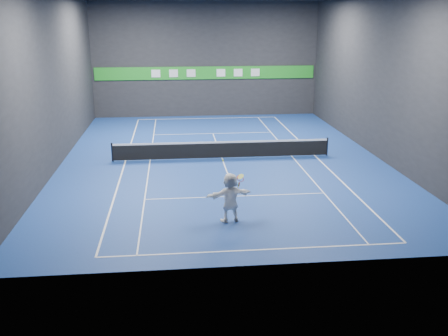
{
  "coord_description": "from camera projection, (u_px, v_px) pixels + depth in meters",
  "views": [
    {
      "loc": [
        -2.73,
        -27.54,
        7.81
      ],
      "look_at": [
        -0.59,
        -6.86,
        1.5
      ],
      "focal_mm": 40.0,
      "sensor_mm": 36.0,
      "label": 1
    }
  ],
  "objects": [
    {
      "name": "tennis_net",
      "position": [
        222.0,
        149.0,
        28.59
      ],
      "size": [
        12.5,
        0.1,
        1.07
      ],
      "color": "black",
      "rests_on": "ground"
    },
    {
      "name": "sponsor_banner",
      "position": [
        206.0,
        73.0,
        40.04
      ],
      "size": [
        17.64,
        0.11,
        1.0
      ],
      "color": "#209423",
      "rests_on": "wall_back"
    },
    {
      "name": "center_service_line",
      "position": [
        222.0,
        158.0,
        28.75
      ],
      "size": [
        0.06,
        12.8,
        0.01
      ],
      "primitive_type": "cube",
      "color": "white",
      "rests_on": "ground"
    },
    {
      "name": "ground",
      "position": [
        222.0,
        158.0,
        28.75
      ],
      "size": [
        26.0,
        26.0,
        0.0
      ],
      "primitive_type": "plane",
      "color": "navy",
      "rests_on": "ground"
    },
    {
      "name": "wall_front",
      "position": [
        264.0,
        131.0,
        15.07
      ],
      "size": [
        18.0,
        0.1,
        9.0
      ],
      "primitive_type": "cube",
      "color": "black",
      "rests_on": "ground"
    },
    {
      "name": "wall_left",
      "position": [
        54.0,
        82.0,
        26.56
      ],
      "size": [
        0.1,
        26.0,
        9.0
      ],
      "primitive_type": "cube",
      "color": "black",
      "rests_on": "ground"
    },
    {
      "name": "sideline_singles_left",
      "position": [
        150.0,
        160.0,
        28.34
      ],
      "size": [
        0.06,
        23.78,
        0.01
      ],
      "primitive_type": "cube",
      "color": "white",
      "rests_on": "ground"
    },
    {
      "name": "tennis_racket",
      "position": [
        240.0,
        179.0,
        19.5
      ],
      "size": [
        0.41,
        0.37,
        0.57
      ],
      "color": "red",
      "rests_on": "player"
    },
    {
      "name": "sideline_doubles_right",
      "position": [
        315.0,
        156.0,
        29.29
      ],
      "size": [
        0.08,
        23.78,
        0.01
      ],
      "primitive_type": "cube",
      "color": "white",
      "rests_on": "ground"
    },
    {
      "name": "tennis_ball",
      "position": [
        223.0,
        160.0,
        19.11
      ],
      "size": [
        0.07,
        0.07,
        0.07
      ],
      "primitive_type": "sphere",
      "color": "#C9ED27",
      "rests_on": "player"
    },
    {
      "name": "sideline_doubles_left",
      "position": [
        126.0,
        161.0,
        28.21
      ],
      "size": [
        0.08,
        23.78,
        0.01
      ],
      "primitive_type": "cube",
      "color": "white",
      "rests_on": "ground"
    },
    {
      "name": "player",
      "position": [
        230.0,
        197.0,
        19.63
      ],
      "size": [
        1.94,
        1.01,
        2.0
      ],
      "primitive_type": "imported",
      "rotation": [
        0.0,
        0.0,
        3.38
      ],
      "color": "white",
      "rests_on": "ground"
    },
    {
      "name": "service_line_far",
      "position": [
        213.0,
        133.0,
        34.84
      ],
      "size": [
        8.23,
        0.06,
        0.01
      ],
      "primitive_type": "cube",
      "color": "white",
      "rests_on": "ground"
    },
    {
      "name": "service_line_near",
      "position": [
        236.0,
        196.0,
        22.66
      ],
      "size": [
        8.23,
        0.06,
        0.01
      ],
      "primitive_type": "cube",
      "color": "white",
      "rests_on": "ground"
    },
    {
      "name": "wall_back",
      "position": [
        206.0,
        60.0,
        39.82
      ],
      "size": [
        18.0,
        0.1,
        9.0
      ],
      "primitive_type": "cube",
      "color": "black",
      "rests_on": "ground"
    },
    {
      "name": "baseline_near",
      "position": [
        256.0,
        250.0,
        17.43
      ],
      "size": [
        10.98,
        0.08,
        0.01
      ],
      "primitive_type": "cube",
      "color": "white",
      "rests_on": "ground"
    },
    {
      "name": "sideline_singles_right",
      "position": [
        292.0,
        156.0,
        29.15
      ],
      "size": [
        0.06,
        23.78,
        0.01
      ],
      "primitive_type": "cube",
      "color": "white",
      "rests_on": "ground"
    },
    {
      "name": "wall_right",
      "position": [
        379.0,
        78.0,
        28.33
      ],
      "size": [
        0.1,
        26.0,
        9.0
      ],
      "primitive_type": "cube",
      "color": "black",
      "rests_on": "ground"
    },
    {
      "name": "baseline_far",
      "position": [
        207.0,
        118.0,
        40.07
      ],
      "size": [
        10.98,
        0.08,
        0.01
      ],
      "primitive_type": "cube",
      "color": "white",
      "rests_on": "ground"
    }
  ]
}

